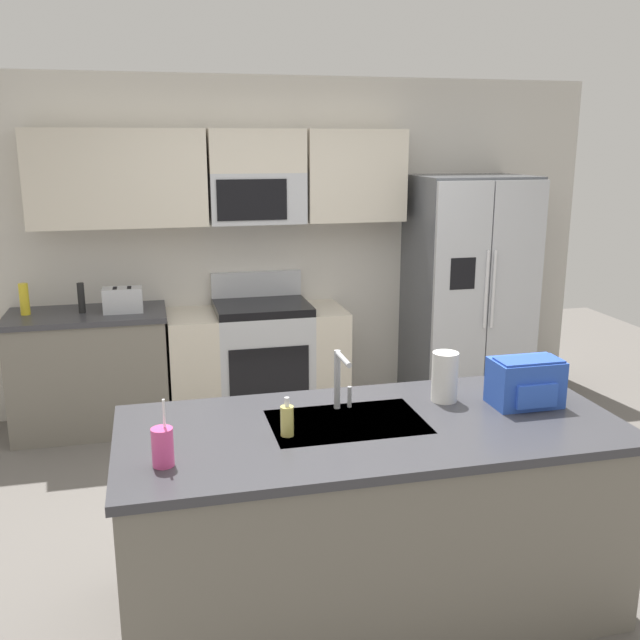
{
  "coord_description": "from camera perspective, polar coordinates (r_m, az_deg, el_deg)",
  "views": [
    {
      "loc": [
        -1.02,
        -3.49,
        2.11
      ],
      "look_at": [
        -0.03,
        0.6,
        1.05
      ],
      "focal_mm": 39.93,
      "sensor_mm": 36.0,
      "label": 1
    }
  ],
  "objects": [
    {
      "name": "pepper_mill",
      "position": [
        5.42,
        -18.59,
        1.69
      ],
      "size": [
        0.05,
        0.05,
        0.22
      ],
      "primitive_type": "cylinder",
      "color": "black",
      "rests_on": "back_counter"
    },
    {
      "name": "back_counter",
      "position": [
        5.56,
        -17.9,
        -3.92
      ],
      "size": [
        1.14,
        0.63,
        0.9
      ],
      "color": "slate",
      "rests_on": "ground"
    },
    {
      "name": "bottle_yellow",
      "position": [
        5.5,
        -22.61,
        1.56
      ],
      "size": [
        0.07,
        0.07,
        0.23
      ],
      "primitive_type": "cylinder",
      "color": "yellow",
      "rests_on": "back_counter"
    },
    {
      "name": "range_oven",
      "position": [
        5.6,
        -4.98,
        -3.24
      ],
      "size": [
        1.36,
        0.61,
        1.1
      ],
      "color": "#B7BABF",
      "rests_on": "ground"
    },
    {
      "name": "kitchen_wall_unit",
      "position": [
        5.67,
        -4.63,
        7.65
      ],
      "size": [
        5.2,
        0.43,
        2.6
      ],
      "color": "beige",
      "rests_on": "ground"
    },
    {
      "name": "drink_cup_pink",
      "position": [
        2.81,
        -12.5,
        -9.88
      ],
      "size": [
        0.08,
        0.08,
        0.27
      ],
      "color": "#EA4C93",
      "rests_on": "island_counter"
    },
    {
      "name": "refrigerator",
      "position": [
        5.9,
        11.75,
        2.26
      ],
      "size": [
        0.9,
        0.76,
        1.85
      ],
      "color": "#4C4F54",
      "rests_on": "ground"
    },
    {
      "name": "island_counter",
      "position": [
        3.37,
        4.02,
        -15.34
      ],
      "size": [
        2.21,
        0.99,
        0.9
      ],
      "color": "slate",
      "rests_on": "ground"
    },
    {
      "name": "backpack",
      "position": [
        3.47,
        16.17,
        -4.74
      ],
      "size": [
        0.32,
        0.22,
        0.23
      ],
      "color": "blue",
      "rests_on": "island_counter"
    },
    {
      "name": "paper_towel_roll",
      "position": [
        3.44,
        9.97,
        -4.5
      ],
      "size": [
        0.12,
        0.12,
        0.24
      ],
      "primitive_type": "cylinder",
      "color": "white",
      "rests_on": "island_counter"
    },
    {
      "name": "sink_faucet",
      "position": [
        3.26,
        1.62,
        -4.48
      ],
      "size": [
        0.09,
        0.21,
        0.28
      ],
      "color": "#B7BABF",
      "rests_on": "island_counter"
    },
    {
      "name": "soap_dispenser",
      "position": [
        3.02,
        -2.66,
        -8.03
      ],
      "size": [
        0.06,
        0.06,
        0.17
      ],
      "color": "#D8CC66",
      "rests_on": "island_counter"
    },
    {
      "name": "toaster",
      "position": [
        5.36,
        -15.52,
        1.56
      ],
      "size": [
        0.28,
        0.16,
        0.18
      ],
      "color": "#B7BABF",
      "rests_on": "back_counter"
    },
    {
      "name": "ground_plane",
      "position": [
        4.2,
        2.47,
        -16.02
      ],
      "size": [
        9.0,
        9.0,
        0.0
      ],
      "primitive_type": "plane",
      "color": "#66605B",
      "rests_on": "ground"
    }
  ]
}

